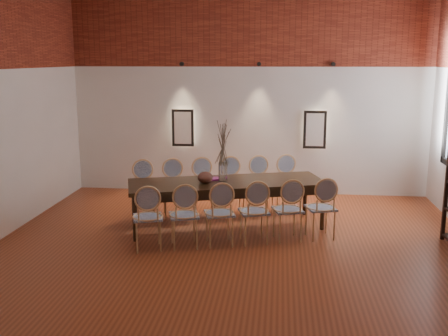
# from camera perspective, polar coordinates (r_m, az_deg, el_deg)

# --- Properties ---
(floor) EXTENTS (7.00, 7.00, 0.02)m
(floor) POSITION_cam_1_polar(r_m,az_deg,el_deg) (7.33, 0.82, -9.50)
(floor) COLOR brown
(floor) RESTS_ON ground
(wall_back) EXTENTS (7.00, 0.10, 4.00)m
(wall_back) POSITION_cam_1_polar(r_m,az_deg,el_deg) (10.39, 2.71, 8.21)
(wall_back) COLOR silver
(wall_back) RESTS_ON ground
(wall_front) EXTENTS (7.00, 0.10, 4.00)m
(wall_front) POSITION_cam_1_polar(r_m,az_deg,el_deg) (3.37, -4.72, 0.53)
(wall_front) COLOR silver
(wall_front) RESTS_ON ground
(brick_band_back) EXTENTS (7.00, 0.02, 1.50)m
(brick_band_back) POSITION_cam_1_polar(r_m,az_deg,el_deg) (10.31, 2.75, 15.13)
(brick_band_back) COLOR maroon
(brick_band_back) RESTS_ON ground
(niche_left) EXTENTS (0.36, 0.06, 0.66)m
(niche_left) POSITION_cam_1_polar(r_m,az_deg,el_deg) (10.52, -4.47, 4.40)
(niche_left) COLOR #FFEAC6
(niche_left) RESTS_ON wall_back
(niche_right) EXTENTS (0.36, 0.06, 0.66)m
(niche_right) POSITION_cam_1_polar(r_m,az_deg,el_deg) (10.36, 9.85, 4.15)
(niche_right) COLOR #FFEAC6
(niche_right) RESTS_ON wall_back
(spot_fixture_left) EXTENTS (0.08, 0.10, 0.08)m
(spot_fixture_left) POSITION_cam_1_polar(r_m,az_deg,el_deg) (10.40, -4.62, 11.22)
(spot_fixture_left) COLOR black
(spot_fixture_left) RESTS_ON wall_back
(spot_fixture_mid) EXTENTS (0.08, 0.10, 0.08)m
(spot_fixture_mid) POSITION_cam_1_polar(r_m,az_deg,el_deg) (10.23, 3.83, 11.22)
(spot_fixture_mid) COLOR black
(spot_fixture_mid) RESTS_ON wall_back
(spot_fixture_right) EXTENTS (0.08, 0.10, 0.08)m
(spot_fixture_right) POSITION_cam_1_polar(r_m,az_deg,el_deg) (10.26, 11.81, 11.01)
(spot_fixture_right) COLOR black
(spot_fixture_right) RESTS_ON wall_back
(dining_table) EXTENTS (3.23, 1.83, 0.75)m
(dining_table) POSITION_cam_1_polar(r_m,az_deg,el_deg) (8.38, 0.29, -3.96)
(dining_table) COLOR black
(dining_table) RESTS_ON floor
(chair_near_a) EXTENTS (0.55, 0.55, 0.94)m
(chair_near_a) POSITION_cam_1_polar(r_m,az_deg,el_deg) (7.47, -8.30, -5.30)
(chair_near_a) COLOR tan
(chair_near_a) RESTS_ON floor
(chair_near_b) EXTENTS (0.55, 0.55, 0.94)m
(chair_near_b) POSITION_cam_1_polar(r_m,az_deg,el_deg) (7.51, -4.37, -5.13)
(chair_near_b) COLOR tan
(chair_near_b) RESTS_ON floor
(chair_near_c) EXTENTS (0.55, 0.55, 0.94)m
(chair_near_c) POSITION_cam_1_polar(r_m,az_deg,el_deg) (7.58, -0.51, -4.94)
(chair_near_c) COLOR tan
(chair_near_c) RESTS_ON floor
(chair_near_d) EXTENTS (0.55, 0.55, 0.94)m
(chair_near_d) POSITION_cam_1_polar(r_m,az_deg,el_deg) (7.68, 3.28, -4.73)
(chair_near_d) COLOR tan
(chair_near_d) RESTS_ON floor
(chair_near_e) EXTENTS (0.55, 0.55, 0.94)m
(chair_near_e) POSITION_cam_1_polar(r_m,az_deg,el_deg) (7.81, 6.94, -4.50)
(chair_near_e) COLOR tan
(chair_near_e) RESTS_ON floor
(chair_near_f) EXTENTS (0.55, 0.55, 0.94)m
(chair_near_f) POSITION_cam_1_polar(r_m,az_deg,el_deg) (7.98, 10.46, -4.27)
(chair_near_f) COLOR tan
(chair_near_f) RESTS_ON floor
(chair_far_a) EXTENTS (0.55, 0.55, 0.94)m
(chair_far_a) POSITION_cam_1_polar(r_m,az_deg,el_deg) (8.97, -8.73, -2.42)
(chair_far_a) COLOR tan
(chair_far_a) RESTS_ON floor
(chair_far_b) EXTENTS (0.55, 0.55, 0.94)m
(chair_far_b) POSITION_cam_1_polar(r_m,az_deg,el_deg) (8.99, -5.46, -2.28)
(chair_far_b) COLOR tan
(chair_far_b) RESTS_ON floor
(chair_far_c) EXTENTS (0.55, 0.55, 0.94)m
(chair_far_c) POSITION_cam_1_polar(r_m,az_deg,el_deg) (9.05, -2.23, -2.15)
(chair_far_c) COLOR tan
(chair_far_c) RESTS_ON floor
(chair_far_d) EXTENTS (0.55, 0.55, 0.94)m
(chair_far_d) POSITION_cam_1_polar(r_m,az_deg,el_deg) (9.14, 0.96, -2.00)
(chair_far_d) COLOR tan
(chair_far_d) RESTS_ON floor
(chair_far_e) EXTENTS (0.55, 0.55, 0.94)m
(chair_far_e) POSITION_cam_1_polar(r_m,az_deg,el_deg) (9.25, 4.07, -1.86)
(chair_far_e) COLOR tan
(chair_far_e) RESTS_ON floor
(chair_far_f) EXTENTS (0.55, 0.55, 0.94)m
(chair_far_f) POSITION_cam_1_polar(r_m,az_deg,el_deg) (9.39, 7.10, -1.71)
(chair_far_f) COLOR tan
(chair_far_f) RESTS_ON floor
(vase) EXTENTS (0.14, 0.14, 0.30)m
(vase) POSITION_cam_1_polar(r_m,az_deg,el_deg) (8.24, -0.13, -0.47)
(vase) COLOR silver
(vase) RESTS_ON dining_table
(dried_branches) EXTENTS (0.50, 0.50, 0.70)m
(dried_branches) POSITION_cam_1_polar(r_m,az_deg,el_deg) (8.16, -0.13, 2.62)
(dried_branches) COLOR brown
(dried_branches) RESTS_ON vase
(bowl) EXTENTS (0.24, 0.24, 0.18)m
(bowl) POSITION_cam_1_polar(r_m,az_deg,el_deg) (8.16, -2.06, -1.03)
(bowl) COLOR #552B20
(bowl) RESTS_ON dining_table
(book) EXTENTS (0.30, 0.25, 0.03)m
(book) POSITION_cam_1_polar(r_m,az_deg,el_deg) (8.38, -1.46, -1.21)
(book) COLOR #932A79
(book) RESTS_ON dining_table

